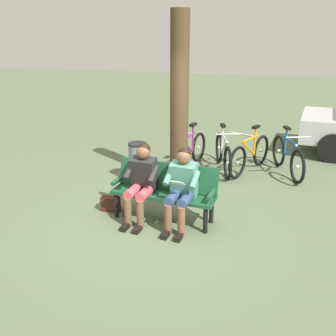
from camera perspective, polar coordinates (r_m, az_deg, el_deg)
The scene contains 11 objects.
ground_plane at distance 6.10m, azimuth -2.26°, elevation -7.98°, with size 40.00×40.00×0.00m, color #566647.
bench at distance 6.06m, azimuth -0.42°, elevation -2.86°, with size 1.64×0.66×0.87m.
person_reading at distance 5.75m, azimuth 1.99°, elevation -2.43°, with size 0.52×0.80×1.20m.
person_companion at distance 5.97m, azimuth -3.84°, elevation -1.61°, with size 0.52×0.80×1.20m.
handbag at distance 6.51m, azimuth -8.30°, elevation -5.12°, with size 0.30×0.14×0.24m, color #3F1E14.
tree_trunk at distance 7.20m, azimuth 1.65°, elevation 9.60°, with size 0.34×0.34×3.13m, color #4C3823.
litter_bin at distance 7.60m, azimuth -4.38°, elevation 0.88°, with size 0.36×0.36×0.76m.
bicycle_red at distance 8.30m, azimuth 16.89°, elevation 1.55°, with size 0.66×1.61×0.94m.
bicycle_purple at distance 8.24m, azimuth 11.74°, elevation 1.88°, with size 0.77×1.55×0.94m.
bicycle_orange at distance 8.23m, azimuth 7.97°, elevation 2.09°, with size 0.62×1.63×0.94m.
bicycle_black at distance 8.25m, azimuth 3.04°, elevation 2.29°, with size 0.56×1.65×0.94m.
Camera 1 is at (-1.54, 5.17, 2.85)m, focal length 42.21 mm.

